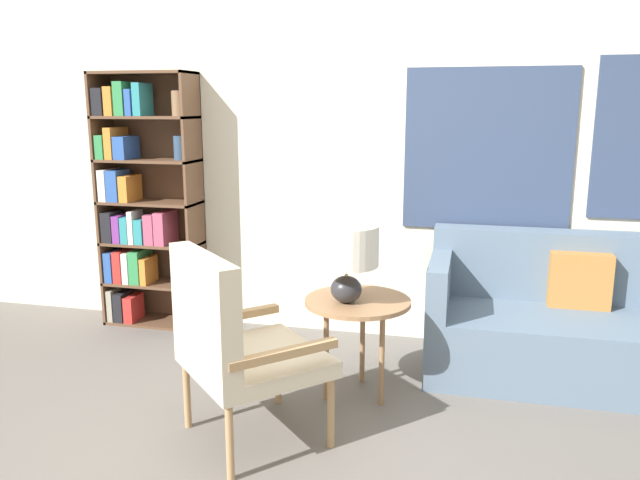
{
  "coord_description": "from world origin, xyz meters",
  "views": [
    {
      "loc": [
        0.74,
        -2.25,
        1.62
      ],
      "look_at": [
        -0.05,
        1.0,
        0.9
      ],
      "focal_mm": 35.0,
      "sensor_mm": 36.0,
      "label": 1
    }
  ],
  "objects_px": {
    "armchair": "(231,337)",
    "side_table": "(358,309)",
    "bookshelf": "(140,201)",
    "table_lamp": "(347,252)",
    "couch": "(579,326)"
  },
  "relations": [
    {
      "from": "bookshelf",
      "to": "side_table",
      "type": "bearing_deg",
      "value": -24.89
    },
    {
      "from": "armchair",
      "to": "side_table",
      "type": "bearing_deg",
      "value": 53.87
    },
    {
      "from": "bookshelf",
      "to": "armchair",
      "type": "xyz_separation_m",
      "value": [
        1.29,
        -1.49,
        -0.39
      ]
    },
    {
      "from": "bookshelf",
      "to": "armchair",
      "type": "distance_m",
      "value": 2.01
    },
    {
      "from": "bookshelf",
      "to": "couch",
      "type": "distance_m",
      "value": 3.11
    },
    {
      "from": "armchair",
      "to": "side_table",
      "type": "distance_m",
      "value": 0.82
    },
    {
      "from": "bookshelf",
      "to": "table_lamp",
      "type": "height_order",
      "value": "bookshelf"
    },
    {
      "from": "bookshelf",
      "to": "side_table",
      "type": "xyz_separation_m",
      "value": [
        1.78,
        -0.83,
        -0.42
      ]
    },
    {
      "from": "bookshelf",
      "to": "couch",
      "type": "bearing_deg",
      "value": -4.45
    },
    {
      "from": "bookshelf",
      "to": "table_lamp",
      "type": "xyz_separation_m",
      "value": [
        1.73,
        -0.89,
        -0.08
      ]
    },
    {
      "from": "armchair",
      "to": "table_lamp",
      "type": "relative_size",
      "value": 2.25
    },
    {
      "from": "side_table",
      "to": "table_lamp",
      "type": "distance_m",
      "value": 0.35
    },
    {
      "from": "bookshelf",
      "to": "table_lamp",
      "type": "relative_size",
      "value": 4.32
    },
    {
      "from": "couch",
      "to": "table_lamp",
      "type": "height_order",
      "value": "table_lamp"
    },
    {
      "from": "bookshelf",
      "to": "side_table",
      "type": "height_order",
      "value": "bookshelf"
    }
  ]
}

